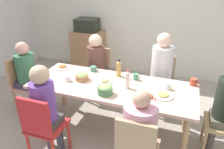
# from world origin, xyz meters

# --- Properties ---
(ground_plane) EXTENTS (6.85, 6.85, 0.00)m
(ground_plane) POSITION_xyz_m (0.00, 0.00, 0.00)
(ground_plane) COLOR #9E9286
(wall_back) EXTENTS (5.95, 0.12, 2.60)m
(wall_back) POSITION_xyz_m (0.00, 2.18, 1.30)
(wall_back) COLOR silver
(wall_back) RESTS_ON ground_plane
(dining_table) EXTENTS (2.19, 0.86, 0.72)m
(dining_table) POSITION_xyz_m (0.00, 0.00, 0.65)
(dining_table) COLOR #CFAB97
(dining_table) RESTS_ON ground_plane
(chair_1) EXTENTS (0.40, 0.40, 0.90)m
(chair_1) POSITION_xyz_m (-0.55, 0.81, 0.51)
(chair_1) COLOR tan
(chair_1) RESTS_ON ground_plane
(person_1) EXTENTS (0.30, 0.30, 1.18)m
(person_1) POSITION_xyz_m (-0.55, 0.72, 0.71)
(person_1) COLOR #3E4344
(person_1) RESTS_ON ground_plane
(chair_2) EXTENTS (0.40, 0.40, 0.90)m
(chair_2) POSITION_xyz_m (-0.55, -0.81, 0.51)
(chair_2) COLOR red
(chair_2) RESTS_ON ground_plane
(person_2) EXTENTS (0.30, 0.30, 1.21)m
(person_2) POSITION_xyz_m (-0.55, -0.72, 0.72)
(person_2) COLOR #433944
(person_2) RESTS_ON ground_plane
(chair_3) EXTENTS (0.40, 0.40, 0.90)m
(chair_3) POSITION_xyz_m (-1.48, 0.00, 0.51)
(chair_3) COLOR tan
(chair_3) RESTS_ON ground_plane
(person_3) EXTENTS (0.30, 0.30, 1.17)m
(person_3) POSITION_xyz_m (-1.38, 0.00, 0.70)
(person_3) COLOR #373043
(person_3) RESTS_ON ground_plane
(chair_4) EXTENTS (0.40, 0.40, 0.90)m
(chair_4) POSITION_xyz_m (0.55, 0.81, 0.51)
(chair_4) COLOR tan
(chair_4) RESTS_ON ground_plane
(person_4) EXTENTS (0.32, 0.32, 1.30)m
(person_4) POSITION_xyz_m (0.55, 0.72, 0.78)
(person_4) COLOR #38383C
(person_4) RESTS_ON ground_plane
(chair_5) EXTENTS (0.40, 0.40, 0.90)m
(chair_5) POSITION_xyz_m (0.55, -0.81, 0.51)
(chair_5) COLOR tan
(chair_5) RESTS_ON ground_plane
(person_5) EXTENTS (0.33, 0.33, 1.12)m
(person_5) POSITION_xyz_m (0.55, -0.72, 0.68)
(person_5) COLOR #515242
(person_5) RESTS_ON ground_plane
(plate_0) EXTENTS (0.20, 0.20, 0.04)m
(plate_0) POSITION_xyz_m (-0.12, 0.04, 0.74)
(plate_0) COLOR silver
(plate_0) RESTS_ON dining_table
(plate_1) EXTENTS (0.25, 0.25, 0.04)m
(plate_1) POSITION_xyz_m (0.68, -0.07, 0.74)
(plate_1) COLOR white
(plate_1) RESTS_ON dining_table
(plate_2) EXTENTS (0.23, 0.23, 0.04)m
(plate_2) POSITION_xyz_m (-0.92, 0.28, 0.74)
(plate_2) COLOR silver
(plate_2) RESTS_ON dining_table
(bowl_0) EXTENTS (0.19, 0.19, 0.11)m
(bowl_0) POSITION_xyz_m (0.00, -0.25, 0.78)
(bowl_0) COLOR #437A4A
(bowl_0) RESTS_ON dining_table
(bowl_1) EXTENTS (0.18, 0.18, 0.09)m
(bowl_1) POSITION_xyz_m (-0.44, -0.00, 0.77)
(bowl_1) COLOR #9B6E47
(bowl_1) RESTS_ON dining_table
(cup_0) EXTENTS (0.13, 0.09, 0.07)m
(cup_0) POSITION_xyz_m (-0.41, 0.33, 0.76)
(cup_0) COLOR #488366
(cup_0) RESTS_ON dining_table
(cup_1) EXTENTS (0.12, 0.09, 0.08)m
(cup_1) POSITION_xyz_m (0.54, -0.24, 0.77)
(cup_1) COLOR #CF4534
(cup_1) RESTS_ON dining_table
(cup_2) EXTENTS (0.11, 0.07, 0.09)m
(cup_2) POSITION_xyz_m (0.26, 0.26, 0.77)
(cup_2) COLOR #418C66
(cup_2) RESTS_ON dining_table
(cup_3) EXTENTS (0.12, 0.09, 0.09)m
(cup_3) POSITION_xyz_m (1.02, 0.35, 0.77)
(cup_3) COLOR #C64633
(cup_3) RESTS_ON dining_table
(cup_4) EXTENTS (0.11, 0.08, 0.09)m
(cup_4) POSITION_xyz_m (0.70, 0.13, 0.77)
(cup_4) COLOR white
(cup_4) RESTS_ON dining_table
(cup_5) EXTENTS (0.11, 0.07, 0.08)m
(cup_5) POSITION_xyz_m (-0.61, -0.10, 0.76)
(cup_5) COLOR white
(cup_5) RESTS_ON dining_table
(bottle_0) EXTENTS (0.07, 0.07, 0.25)m
(bottle_0) POSITION_xyz_m (0.00, 0.29, 0.84)
(bottle_0) COLOR #C19046
(bottle_0) RESTS_ON dining_table
(bottle_1) EXTENTS (0.06, 0.06, 0.26)m
(bottle_1) POSITION_xyz_m (0.21, -0.02, 0.85)
(bottle_1) COLOR silver
(bottle_1) RESTS_ON dining_table
(side_cabinet) EXTENTS (0.70, 0.44, 0.90)m
(side_cabinet) POSITION_xyz_m (-1.25, 1.88, 0.45)
(side_cabinet) COLOR #A87753
(side_cabinet) RESTS_ON ground_plane
(microwave) EXTENTS (0.48, 0.36, 0.28)m
(microwave) POSITION_xyz_m (-1.25, 1.88, 1.04)
(microwave) COLOR #242920
(microwave) RESTS_ON side_cabinet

